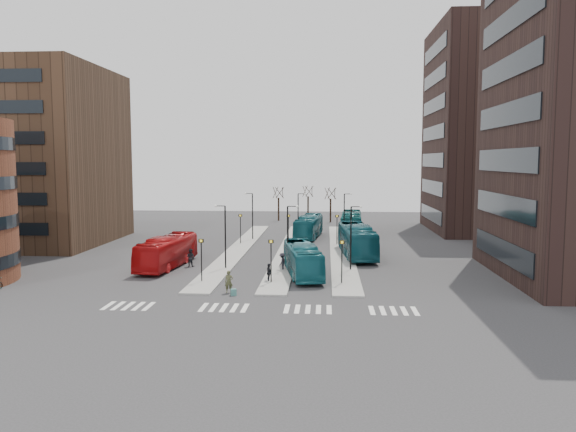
# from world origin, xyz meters

# --- Properties ---
(ground) EXTENTS (160.00, 160.00, 0.00)m
(ground) POSITION_xyz_m (0.00, 0.00, 0.00)
(ground) COLOR #2B2B2D
(ground) RESTS_ON ground
(island_left) EXTENTS (2.50, 45.00, 0.15)m
(island_left) POSITION_xyz_m (-4.00, 30.00, 0.07)
(island_left) COLOR gray
(island_left) RESTS_ON ground
(island_mid) EXTENTS (2.50, 45.00, 0.15)m
(island_mid) POSITION_xyz_m (2.00, 30.00, 0.07)
(island_mid) COLOR gray
(island_mid) RESTS_ON ground
(island_right) EXTENTS (2.50, 45.00, 0.15)m
(island_right) POSITION_xyz_m (8.00, 30.00, 0.07)
(island_right) COLOR gray
(island_right) RESTS_ON ground
(suitcase) EXTENTS (0.52, 0.47, 0.53)m
(suitcase) POSITION_xyz_m (-0.92, 7.62, 0.26)
(suitcase) COLOR #1C239F
(suitcase) RESTS_ON ground
(red_bus) EXTENTS (3.58, 11.21, 3.07)m
(red_bus) POSITION_xyz_m (-9.34, 18.78, 1.53)
(red_bus) COLOR #AD0D0F
(red_bus) RESTS_ON ground
(teal_bus_a) EXTENTS (4.25, 10.81, 2.94)m
(teal_bus_a) POSITION_xyz_m (4.13, 15.71, 1.47)
(teal_bus_a) COLOR #145964
(teal_bus_a) RESTS_ON ground
(teal_bus_b) EXTENTS (3.78, 11.18, 3.05)m
(teal_bus_b) POSITION_xyz_m (3.90, 40.66, 1.53)
(teal_bus_b) COLOR #135763
(teal_bus_b) RESTS_ON ground
(teal_bus_c) EXTENTS (3.91, 12.71, 3.49)m
(teal_bus_c) POSITION_xyz_m (9.64, 26.47, 1.74)
(teal_bus_c) COLOR #124F5B
(teal_bus_c) RESTS_ON ground
(teal_bus_d) EXTENTS (3.41, 11.89, 3.27)m
(teal_bus_d) POSITION_xyz_m (9.81, 44.24, 1.64)
(teal_bus_d) COLOR #115959
(teal_bus_d) RESTS_ON ground
(traveller) EXTENTS (0.69, 0.49, 1.78)m
(traveller) POSITION_xyz_m (-1.42, 8.48, 0.89)
(traveller) COLOR #46482B
(traveller) RESTS_ON ground
(commuter_a) EXTENTS (1.05, 0.94, 1.78)m
(commuter_a) POSITION_xyz_m (-7.13, 19.24, 0.89)
(commuter_a) COLOR black
(commuter_a) RESTS_ON ground
(commuter_b) EXTENTS (0.68, 1.05, 1.66)m
(commuter_b) POSITION_xyz_m (1.36, 12.52, 0.83)
(commuter_b) COLOR black
(commuter_b) RESTS_ON ground
(commuter_c) EXTENTS (0.91, 1.24, 1.72)m
(commuter_c) POSITION_xyz_m (2.10, 17.70, 0.86)
(commuter_c) COLOR black
(commuter_c) RESTS_ON ground
(crosswalk_stripes) EXTENTS (22.35, 2.40, 0.01)m
(crosswalk_stripes) POSITION_xyz_m (1.75, 4.00, 0.01)
(crosswalk_stripes) COLOR silver
(crosswalk_stripes) RESTS_ON ground
(office_block) EXTENTS (25.00, 20.12, 22.00)m
(office_block) POSITION_xyz_m (-34.00, 33.98, 11.00)
(office_block) COLOR #432E1F
(office_block) RESTS_ON ground
(tower_far) EXTENTS (20.12, 20.00, 30.00)m
(tower_far) POSITION_xyz_m (31.98, 50.00, 15.00)
(tower_far) COLOR black
(tower_far) RESTS_ON ground
(sign_poles) EXTENTS (12.45, 22.12, 3.65)m
(sign_poles) POSITION_xyz_m (1.60, 23.00, 2.41)
(sign_poles) COLOR black
(sign_poles) RESTS_ON ground
(lamp_posts) EXTENTS (14.04, 20.24, 6.12)m
(lamp_posts) POSITION_xyz_m (2.64, 28.00, 3.58)
(lamp_posts) COLOR black
(lamp_posts) RESTS_ON ground
(bare_trees) EXTENTS (10.97, 8.14, 5.90)m
(bare_trees) POSITION_xyz_m (2.67, 62.67, 2.72)
(bare_trees) COLOR black
(bare_trees) RESTS_ON ground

